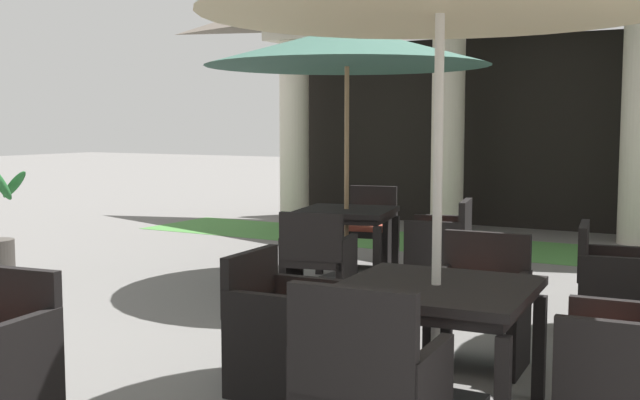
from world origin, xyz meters
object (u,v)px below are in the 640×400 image
object	(u,v)px
patio_chair_mid_left_east	(623,362)
patio_chair_far_back_west	(613,284)
patio_table_near_foreground	(346,219)
patio_chair_near_foreground_east	(442,247)
patio_chair_mid_left_west	(281,322)
patio_chair_mid_left_north	(479,304)
patio_chair_near_foreground_south	(318,261)
terracotta_urn	(444,248)
patio_table_mid_left	(436,301)
patio_chair_near_foreground_north	(369,231)
patio_umbrella_near_foreground	(347,48)
patio_chair_mid_left_south	(369,393)

from	to	relation	value
patio_chair_mid_left_east	patio_chair_far_back_west	distance (m)	2.10
patio_table_near_foreground	patio_chair_near_foreground_east	bearing A→B (deg)	11.86
patio_chair_mid_left_west	patio_chair_mid_left_north	bearing A→B (deg)	135.09
patio_chair_near_foreground_south	patio_chair_mid_left_east	bearing A→B (deg)	-45.95
patio_chair_near_foreground_east	terracotta_urn	bearing A→B (deg)	7.45
patio_chair_mid_left_east	patio_table_mid_left	bearing A→B (deg)	90.00
patio_chair_near_foreground_east	patio_chair_near_foreground_north	bearing A→B (deg)	44.88
patio_chair_near_foreground_south	patio_chair_far_back_west	xyz separation A→B (m)	(2.46, 0.14, 0.02)
patio_chair_near_foreground_south	patio_chair_near_foreground_north	world-z (taller)	patio_chair_near_foreground_north
patio_chair_near_foreground_east	terracotta_urn	size ratio (longest dim) A/B	2.21
patio_chair_mid_left_west	patio_chair_far_back_west	size ratio (longest dim) A/B	0.97
patio_chair_near_foreground_north	patio_chair_mid_left_east	xyz separation A→B (m)	(3.23, -3.79, 0.02)
patio_chair_far_back_west	patio_umbrella_near_foreground	bearing A→B (deg)	-115.23
patio_table_mid_left	terracotta_urn	bearing A→B (deg)	109.74
patio_table_mid_left	patio_chair_mid_left_south	xyz separation A→B (m)	(0.06, -0.97, -0.21)
patio_table_mid_left	patio_chair_far_back_west	distance (m)	2.22
patio_table_near_foreground	terracotta_urn	world-z (taller)	patio_table_near_foreground
patio_umbrella_near_foreground	patio_table_near_foreground	bearing A→B (deg)	97.13
patio_chair_near_foreground_south	patio_chair_mid_left_north	size ratio (longest dim) A/B	0.96
patio_chair_mid_left_north	patio_chair_near_foreground_north	bearing A→B (deg)	-56.35
patio_chair_mid_left_east	patio_table_near_foreground	bearing A→B (deg)	43.07
patio_table_near_foreground	patio_table_mid_left	bearing A→B (deg)	-54.73
patio_umbrella_near_foreground	patio_chair_near_foreground_south	xyz separation A→B (m)	(0.20, -0.93, -1.95)
patio_chair_near_foreground_east	patio_chair_mid_left_north	bearing A→B (deg)	-165.38
patio_chair_near_foreground_east	patio_chair_mid_left_south	world-z (taller)	patio_chair_mid_left_south
patio_chair_near_foreground_east	patio_chair_far_back_west	bearing A→B (deg)	-131.63
patio_table_near_foreground	patio_chair_mid_left_east	size ratio (longest dim) A/B	1.16
patio_table_mid_left	terracotta_urn	xyz separation A→B (m)	(-1.63, 4.55, -0.47)
patio_chair_mid_left_east	patio_chair_near_foreground_north	bearing A→B (deg)	36.76
patio_chair_near_foreground_east	terracotta_urn	world-z (taller)	patio_chair_near_foreground_east
patio_chair_mid_left_south	terracotta_urn	xyz separation A→B (m)	(-1.70, 5.53, -0.26)
patio_chair_mid_left_south	patio_chair_mid_left_north	bearing A→B (deg)	90.00
patio_chair_near_foreground_north	patio_chair_mid_left_north	bearing A→B (deg)	115.45
patio_umbrella_near_foreground	patio_chair_near_foreground_east	world-z (taller)	patio_umbrella_near_foreground
patio_table_near_foreground	patio_chair_mid_left_south	world-z (taller)	patio_chair_mid_left_south
patio_table_near_foreground	patio_chair_near_foreground_east	xyz separation A→B (m)	(0.93, 0.20, -0.23)
patio_chair_mid_left_east	patio_chair_mid_left_west	bearing A→B (deg)	90.00
patio_umbrella_near_foreground	patio_chair_near_foreground_east	xyz separation A→B (m)	(0.93, 0.20, -1.92)
patio_table_mid_left	patio_chair_mid_left_west	size ratio (longest dim) A/B	1.31
patio_chair_near_foreground_east	patio_chair_mid_left_east	xyz separation A→B (m)	(2.10, -3.05, 0.00)
patio_chair_mid_left_south	patio_chair_far_back_west	distance (m)	3.14
patio_chair_near_foreground_east	patio_chair_mid_left_south	size ratio (longest dim) A/B	0.94
patio_table_near_foreground	patio_chair_near_foreground_north	distance (m)	0.99
patio_chair_mid_left_east	terracotta_urn	bearing A→B (deg)	26.44
patio_umbrella_near_foreground	patio_chair_mid_left_south	xyz separation A→B (m)	(2.12, -3.89, -1.92)
patio_chair_near_foreground_south	patio_chair_mid_left_west	xyz separation A→B (m)	(0.90, -2.04, 0.02)
patio_chair_near_foreground_south	patio_chair_mid_left_north	xyz separation A→B (m)	(1.80, -1.01, 0.02)
patio_chair_near_foreground_south	patio_chair_mid_left_south	size ratio (longest dim) A/B	0.90
patio_table_near_foreground	patio_chair_mid_left_east	bearing A→B (deg)	-43.26
patio_chair_mid_left_east	patio_chair_far_back_west	size ratio (longest dim) A/B	1.07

